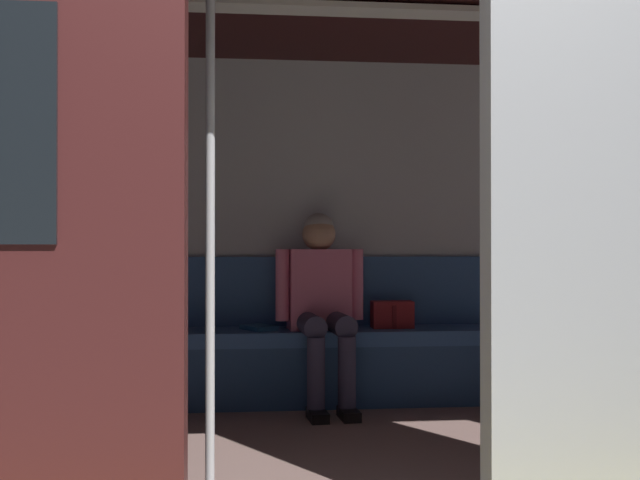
% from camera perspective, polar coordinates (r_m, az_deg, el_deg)
% --- Properties ---
extents(train_car, '(6.40, 2.62, 2.33)m').
position_cam_1_polar(train_car, '(3.67, -2.00, 8.04)').
color(train_car, silver).
rests_on(train_car, ground_plane).
extents(bench_seat, '(2.85, 0.44, 0.47)m').
position_cam_1_polar(bench_seat, '(4.63, -1.91, -8.27)').
color(bench_seat, '#38609E').
rests_on(bench_seat, ground_plane).
extents(person_seated, '(0.55, 0.69, 1.19)m').
position_cam_1_polar(person_seated, '(4.56, 0.12, -4.26)').
color(person_seated, pink).
rests_on(person_seated, ground_plane).
extents(handbag, '(0.26, 0.15, 0.17)m').
position_cam_1_polar(handbag, '(4.76, 5.56, -5.71)').
color(handbag, maroon).
rests_on(handbag, bench_seat).
extents(book, '(0.24, 0.27, 0.03)m').
position_cam_1_polar(book, '(4.65, -4.72, -6.72)').
color(book, '#26598C').
rests_on(book, bench_seat).
extents(grab_pole_door, '(0.04, 0.04, 2.19)m').
position_cam_1_polar(grab_pole_door, '(2.87, -8.44, 1.72)').
color(grab_pole_door, silver).
rests_on(grab_pole_door, ground_plane).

